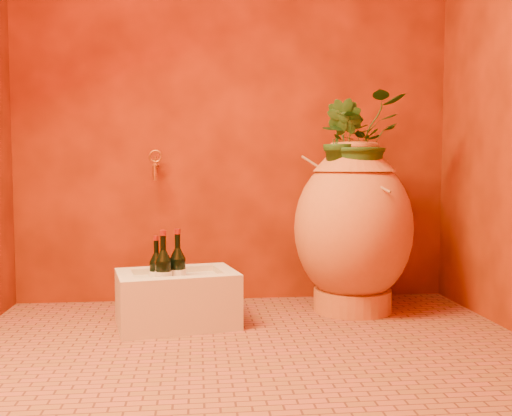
{
  "coord_description": "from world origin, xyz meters",
  "views": [
    {
      "loc": [
        -0.22,
        -2.32,
        0.77
      ],
      "look_at": [
        0.05,
        0.35,
        0.58
      ],
      "focal_mm": 40.0,
      "sensor_mm": 36.0,
      "label": 1
    }
  ],
  "objects": [
    {
      "name": "floor",
      "position": [
        0.0,
        0.0,
        0.0
      ],
      "size": [
        2.5,
        2.5,
        0.0
      ],
      "primitive_type": "plane",
      "color": "brown",
      "rests_on": "ground"
    },
    {
      "name": "wall_back",
      "position": [
        0.0,
        1.0,
        1.25
      ],
      "size": [
        2.5,
        0.02,
        2.5
      ],
      "primitive_type": "cube",
      "color": "#511704",
      "rests_on": "ground"
    },
    {
      "name": "amphora",
      "position": [
        0.61,
        0.65,
        0.45
      ],
      "size": [
        0.82,
        0.82,
        0.91
      ],
      "rotation": [
        0.0,
        0.0,
        0.37
      ],
      "color": "#B56B33",
      "rests_on": "floor"
    },
    {
      "name": "stone_basin",
      "position": [
        -0.32,
        0.46,
        0.13
      ],
      "size": [
        0.63,
        0.5,
        0.27
      ],
      "rotation": [
        0.0,
        0.0,
        0.21
      ],
      "color": "beige",
      "rests_on": "floor"
    },
    {
      "name": "wine_bottle_a",
      "position": [
        -0.39,
        0.41,
        0.26
      ],
      "size": [
        0.08,
        0.08,
        0.33
      ],
      "color": "black",
      "rests_on": "stone_basin"
    },
    {
      "name": "wine_bottle_b",
      "position": [
        -0.42,
        0.5,
        0.25
      ],
      "size": [
        0.07,
        0.07,
        0.29
      ],
      "color": "black",
      "rests_on": "stone_basin"
    },
    {
      "name": "wine_bottle_c",
      "position": [
        -0.32,
        0.46,
        0.26
      ],
      "size": [
        0.08,
        0.08,
        0.33
      ],
      "color": "black",
      "rests_on": "stone_basin"
    },
    {
      "name": "wall_tap",
      "position": [
        -0.45,
        0.91,
        0.79
      ],
      "size": [
        0.07,
        0.16,
        0.17
      ],
      "color": "#B17628",
      "rests_on": "wall_back"
    },
    {
      "name": "plant_main",
      "position": [
        0.63,
        0.63,
        0.91
      ],
      "size": [
        0.56,
        0.54,
        0.49
      ],
      "primitive_type": "imported",
      "rotation": [
        0.0,
        0.0,
        0.45
      ],
      "color": "#1D4719",
      "rests_on": "amphora"
    },
    {
      "name": "plant_side",
      "position": [
        0.53,
        0.58,
        0.92
      ],
      "size": [
        0.27,
        0.28,
        0.4
      ],
      "primitive_type": "imported",
      "rotation": [
        0.0,
        0.0,
        -0.99
      ],
      "color": "#1D4719",
      "rests_on": "amphora"
    }
  ]
}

